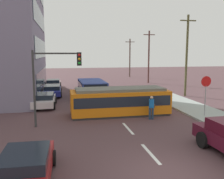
{
  "coord_description": "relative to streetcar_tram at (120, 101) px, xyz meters",
  "views": [
    {
      "loc": [
        -3.98,
        -8.44,
        4.66
      ],
      "look_at": [
        -0.27,
        9.62,
        1.94
      ],
      "focal_mm": 39.86,
      "sensor_mm": 36.0,
      "label": 1
    }
  ],
  "objects": [
    {
      "name": "ground_plane",
      "position": [
        -0.34,
        0.37,
        -1.06
      ],
      "size": [
        120.0,
        120.0,
        0.0
      ],
      "primitive_type": "plane",
      "color": "#50373B"
    },
    {
      "name": "lane_stripe_1",
      "position": [
        -0.34,
        -7.63,
        -1.05
      ],
      "size": [
        0.16,
        2.4,
        0.01
      ],
      "primitive_type": "cube",
      "color": "silver",
      "rests_on": "ground"
    },
    {
      "name": "lane_stripe_2",
      "position": [
        -0.34,
        -3.63,
        -1.05
      ],
      "size": [
        0.16,
        2.4,
        0.01
      ],
      "primitive_type": "cube",
      "color": "silver",
      "rests_on": "ground"
    },
    {
      "name": "lane_stripe_3",
      "position": [
        -0.34,
        6.0,
        -1.05
      ],
      "size": [
        0.16,
        2.4,
        0.01
      ],
      "primitive_type": "cube",
      "color": "silver",
      "rests_on": "ground"
    },
    {
      "name": "lane_stripe_4",
      "position": [
        -0.34,
        12.0,
        -1.05
      ],
      "size": [
        0.16,
        2.4,
        0.01
      ],
      "primitive_type": "cube",
      "color": "silver",
      "rests_on": "ground"
    },
    {
      "name": "streetcar_tram",
      "position": [
        0.0,
        0.0,
        0.0
      ],
      "size": [
        7.38,
        2.54,
        2.05
      ],
      "color": "orange",
      "rests_on": "ground"
    },
    {
      "name": "city_bus",
      "position": [
        -1.17,
        7.77,
        -0.04
      ],
      "size": [
        2.63,
        5.38,
        1.77
      ],
      "color": "#2E4295",
      "rests_on": "ground"
    },
    {
      "name": "pedestrian_crossing",
      "position": [
        1.85,
        -1.87,
        -0.11
      ],
      "size": [
        0.49,
        0.36,
        1.67
      ],
      "color": "#22364F",
      "rests_on": "ground"
    },
    {
      "name": "parked_sedan_near",
      "position": [
        -5.65,
        -9.2,
        -0.44
      ],
      "size": [
        2.06,
        4.2,
        1.19
      ],
      "color": "maroon",
      "rests_on": "ground"
    },
    {
      "name": "parked_sedan_mid",
      "position": [
        -5.83,
        3.96,
        -0.44
      ],
      "size": [
        2.07,
        4.31,
        1.19
      ],
      "color": "beige",
      "rests_on": "ground"
    },
    {
      "name": "parked_sedan_far",
      "position": [
        -5.31,
        9.49,
        -0.43
      ],
      "size": [
        2.01,
        4.52,
        1.19
      ],
      "color": "#242B96",
      "rests_on": "ground"
    },
    {
      "name": "parked_sedan_furthest",
      "position": [
        -5.36,
        15.56,
        -0.44
      ],
      "size": [
        1.99,
        4.07,
        1.19
      ],
      "color": "silver",
      "rests_on": "ground"
    },
    {
      "name": "stop_sign",
      "position": [
        5.83,
        -2.14,
        1.14
      ],
      "size": [
        0.76,
        0.07,
        2.88
      ],
      "color": "gray",
      "rests_on": "sidewalk_curb_right"
    },
    {
      "name": "traffic_light_mast",
      "position": [
        -4.77,
        -2.15,
        2.35
      ],
      "size": [
        3.03,
        0.33,
        4.83
      ],
      "color": "#333333",
      "rests_on": "ground"
    },
    {
      "name": "utility_pole_mid",
      "position": [
        8.92,
        6.62,
        3.44
      ],
      "size": [
        1.8,
        0.24,
        8.63
      ],
      "color": "brown",
      "rests_on": "ground"
    },
    {
      "name": "utility_pole_far",
      "position": [
        9.05,
        18.73,
        3.13
      ],
      "size": [
        1.8,
        0.24,
        8.02
      ],
      "color": "brown",
      "rests_on": "ground"
    },
    {
      "name": "utility_pole_distant",
      "position": [
        8.88,
        28.94,
        2.8
      ],
      "size": [
        1.8,
        0.24,
        7.37
      ],
      "color": "brown",
      "rests_on": "ground"
    }
  ]
}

